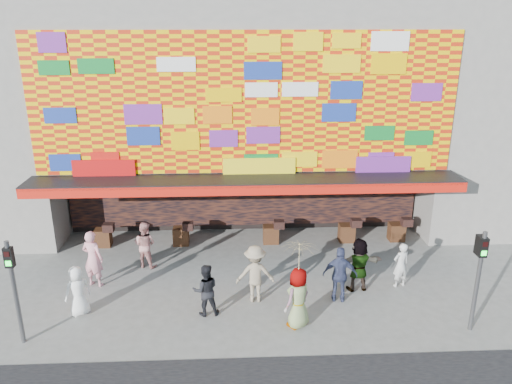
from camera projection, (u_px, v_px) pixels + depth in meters
ground at (249, 306)px, 15.26m from camera, size 90.00×90.00×0.00m
shop_building at (242, 96)px, 21.29m from camera, size 15.20×9.40×10.00m
signal_left at (13, 281)px, 12.96m from camera, size 0.22×0.20×3.00m
signal_right at (479, 270)px, 13.52m from camera, size 0.22×0.20×3.00m
ped_a at (78, 291)px, 14.61m from camera, size 0.90×0.84×1.55m
ped_b at (93, 259)px, 16.18m from camera, size 0.81×0.66×1.93m
ped_c at (206, 290)px, 14.61m from camera, size 0.85×0.70×1.60m
ped_d at (255, 274)px, 15.31m from camera, size 1.21×0.73×1.84m
ped_e at (340, 275)px, 15.28m from camera, size 1.12×0.61×1.81m
ped_f at (359, 265)px, 15.93m from camera, size 1.70×0.70×1.78m
ped_g at (298, 298)px, 14.00m from camera, size 1.04×1.01×1.80m
ped_h at (401, 265)px, 16.19m from camera, size 0.64×0.51×1.53m
ped_i at (145, 244)px, 17.50m from camera, size 0.98×0.87×1.68m
parasol at (299, 258)px, 13.59m from camera, size 1.13×1.14×1.86m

